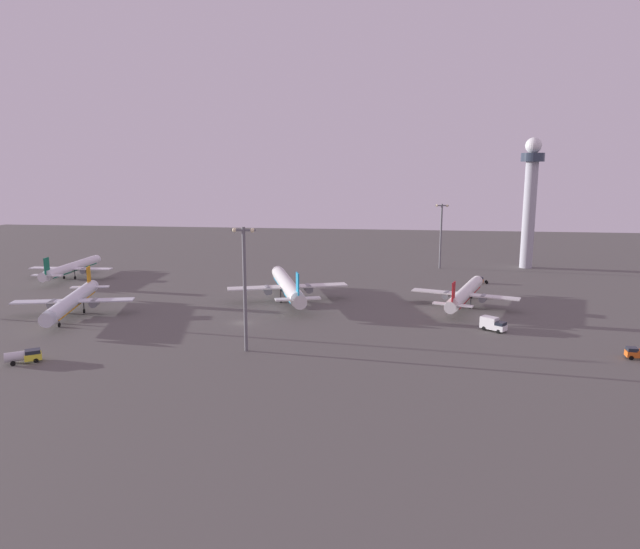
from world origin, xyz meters
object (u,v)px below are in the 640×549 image
at_px(apron_light_east, 245,281).
at_px(control_tower, 530,194).
at_px(cargo_loader, 637,353).
at_px(pushback_tug, 481,280).
at_px(catering_truck, 493,324).
at_px(airplane_far_stand, 288,286).
at_px(airplane_terminal_side, 465,294).
at_px(fuel_truck, 25,356).
at_px(apron_light_west, 441,231).
at_px(airplane_taxiway_distant, 71,268).
at_px(airplane_mid_apron, 73,301).

bearing_deg(apron_light_east, control_tower, 54.29).
bearing_deg(cargo_loader, pushback_tug, 18.15).
distance_m(catering_truck, cargo_loader, 29.27).
bearing_deg(airplane_far_stand, airplane_terminal_side, -19.97).
height_order(fuel_truck, pushback_tug, fuel_truck).
bearing_deg(pushback_tug, fuel_truck, 133.73).
xyz_separation_m(pushback_tug, apron_light_east, (-56.45, -75.32, 13.18)).
bearing_deg(apron_light_west, apron_light_east, -114.15).
height_order(cargo_loader, apron_light_east, apron_light_east).
relative_size(control_tower, fuel_truck, 7.23).
bearing_deg(catering_truck, apron_light_east, -30.73).
bearing_deg(airplane_taxiway_distant, cargo_loader, -24.38).
height_order(pushback_tug, apron_light_east, apron_light_east).
bearing_deg(catering_truck, airplane_taxiway_distant, -73.00).
xyz_separation_m(airplane_far_stand, airplane_terminal_side, (47.36, -1.11, -0.61)).
height_order(control_tower, apron_light_west, control_tower).
bearing_deg(control_tower, pushback_tug, -122.82).
bearing_deg(airplane_terminal_side, pushback_tug, 92.32).
xyz_separation_m(cargo_loader, apron_light_east, (-75.47, -4.56, 13.07)).
xyz_separation_m(airplane_mid_apron, apron_light_east, (49.50, -22.15, 10.62)).
bearing_deg(control_tower, airplane_taxiway_distant, -165.54).
bearing_deg(catering_truck, fuel_truck, -32.96).
bearing_deg(catering_truck, airplane_far_stand, -77.80).
height_order(airplane_taxiway_distant, catering_truck, airplane_taxiway_distant).
bearing_deg(cargo_loader, apron_light_west, 20.17).
relative_size(airplane_mid_apron, airplane_terminal_side, 1.06).
relative_size(control_tower, airplane_taxiway_distant, 1.31).
xyz_separation_m(control_tower, apron_light_east, (-76.68, -106.69, -12.14)).
xyz_separation_m(airplane_mid_apron, airplane_terminal_side, (97.17, 21.30, -0.15)).
bearing_deg(apron_light_west, airplane_mid_apron, -140.08).
height_order(airplane_mid_apron, pushback_tug, airplane_mid_apron).
height_order(control_tower, airplane_far_stand, control_tower).
distance_m(airplane_taxiway_distant, pushback_tug, 132.76).
relative_size(control_tower, airplane_terminal_side, 1.32).
bearing_deg(airplane_mid_apron, airplane_terminal_side, 178.74).
xyz_separation_m(airplane_taxiway_distant, fuel_truck, (36.52, -79.45, -2.05)).
xyz_separation_m(fuel_truck, apron_light_east, (39.52, 12.14, 12.88)).
relative_size(airplane_far_stand, airplane_terminal_side, 1.17).
relative_size(control_tower, airplane_far_stand, 1.13).
relative_size(cargo_loader, apron_light_east, 0.17).
xyz_separation_m(airplane_taxiway_distant, apron_light_west, (121.67, 34.44, 9.95)).
bearing_deg(catering_truck, airplane_mid_apron, -53.66).
relative_size(airplane_terminal_side, apron_light_east, 1.41).
distance_m(cargo_loader, pushback_tug, 73.28).
height_order(control_tower, fuel_truck, control_tower).
height_order(control_tower, catering_truck, control_tower).
distance_m(airplane_terminal_side, fuel_truck, 103.42).
bearing_deg(airplane_mid_apron, catering_truck, 165.74).
bearing_deg(pushback_tug, control_tower, -31.43).
xyz_separation_m(airplane_far_stand, catering_truck, (50.97, -23.53, -2.51)).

